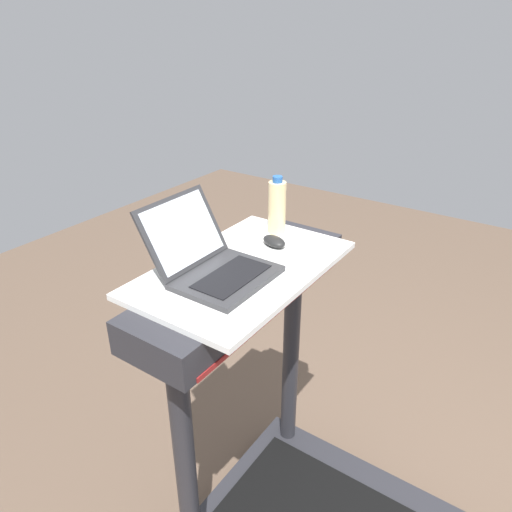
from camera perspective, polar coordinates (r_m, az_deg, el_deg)
The scene contains 4 objects.
desk_board at distance 1.56m, azimuth -1.51°, elevation -1.49°, with size 0.75×0.45×0.02m, color white.
laptop at distance 1.49m, azimuth -5.19°, elevation -0.71°, with size 0.30×0.35×0.22m.
computer_mouse at distance 1.69m, azimuth 2.17°, elevation 1.77°, with size 0.06×0.10×0.03m, color black.
water_bottle at distance 1.77m, azimuth 2.52°, elevation 5.90°, with size 0.07×0.07×0.22m.
Camera 1 is at (-1.11, -0.11, 1.94)m, focal length 33.56 mm.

